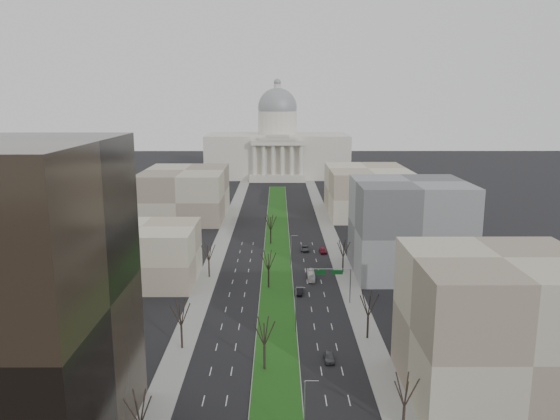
{
  "coord_description": "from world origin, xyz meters",
  "views": [
    {
      "loc": [
        0.27,
        -44.13,
        44.85
      ],
      "look_at": [
        0.86,
        109.37,
        13.02
      ],
      "focal_mm": 35.0,
      "sensor_mm": 36.0,
      "label": 1
    }
  ],
  "objects_px": {
    "car_black": "(299,291)",
    "box_van": "(311,275)",
    "car_grey_far": "(305,248)",
    "car_grey_near": "(329,357)",
    "car_red": "(323,251)"
  },
  "relations": [
    {
      "from": "car_grey_near",
      "to": "car_red",
      "type": "xyz_separation_m",
      "value": [
        4.38,
        66.87,
        -0.04
      ]
    },
    {
      "from": "car_black",
      "to": "car_grey_near",
      "type": "bearing_deg",
      "value": -78.28
    },
    {
      "from": "box_van",
      "to": "car_red",
      "type": "bearing_deg",
      "value": 78.71
    },
    {
      "from": "car_black",
      "to": "car_grey_far",
      "type": "relative_size",
      "value": 0.89
    },
    {
      "from": "car_grey_far",
      "to": "box_van",
      "type": "bearing_deg",
      "value": -87.37
    },
    {
      "from": "car_grey_near",
      "to": "box_van",
      "type": "distance_m",
      "value": 43.22
    },
    {
      "from": "car_red",
      "to": "box_van",
      "type": "relative_size",
      "value": 0.64
    },
    {
      "from": "car_red",
      "to": "car_grey_near",
      "type": "bearing_deg",
      "value": -95.95
    },
    {
      "from": "car_grey_near",
      "to": "car_red",
      "type": "relative_size",
      "value": 0.9
    },
    {
      "from": "car_black",
      "to": "box_van",
      "type": "height_order",
      "value": "box_van"
    },
    {
      "from": "car_black",
      "to": "car_red",
      "type": "bearing_deg",
      "value": 81.21
    },
    {
      "from": "car_black",
      "to": "box_van",
      "type": "bearing_deg",
      "value": 76.91
    },
    {
      "from": "car_grey_far",
      "to": "box_van",
      "type": "relative_size",
      "value": 0.71
    },
    {
      "from": "car_grey_near",
      "to": "car_red",
      "type": "bearing_deg",
      "value": 85.72
    },
    {
      "from": "car_black",
      "to": "box_van",
      "type": "distance_m",
      "value": 10.87
    }
  ]
}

